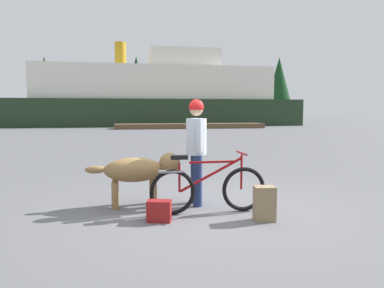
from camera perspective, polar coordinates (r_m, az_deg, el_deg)
ground_plane at (r=5.43m, az=3.00°, el=-10.55°), size 160.00×160.00×0.00m
bicycle at (r=5.17m, az=2.55°, el=-7.18°), size 1.73×0.44×0.88m
person_cyclist at (r=5.53m, az=0.70°, el=0.28°), size 0.32×0.53×1.67m
dog at (r=5.56m, az=-8.49°, el=-4.25°), size 1.46×0.45×0.83m
backpack at (r=4.95m, az=11.64°, el=-9.41°), size 0.30×0.23×0.47m
handbag_pannier at (r=4.86m, az=-5.33°, el=-10.73°), size 0.36×0.26×0.29m
dock_pier at (r=29.66m, az=-0.31°, el=2.94°), size 12.46×2.14×0.40m
ferry_boat at (r=36.24m, az=-5.70°, el=7.52°), size 28.49×7.49×8.17m
pine_tree_far_left at (r=52.67m, az=-22.70°, el=9.53°), size 2.93×2.93×8.82m
pine_tree_center at (r=50.68m, az=-8.97°, el=10.02°), size 3.43×3.43×9.04m
pine_tree_far_right at (r=53.93m, az=13.87°, el=9.71°), size 3.89×3.89×9.21m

